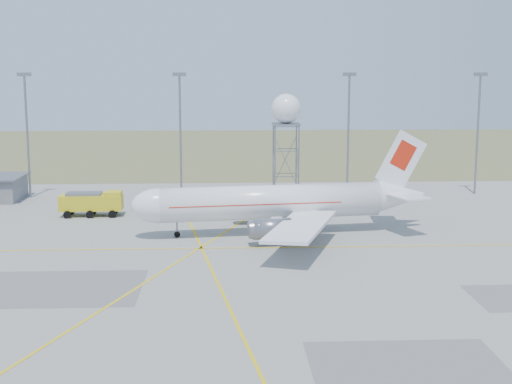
{
  "coord_description": "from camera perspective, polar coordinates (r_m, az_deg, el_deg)",
  "views": [
    {
      "loc": [
        -3.09,
        -52.16,
        20.71
      ],
      "look_at": [
        1.3,
        40.0,
        5.03
      ],
      "focal_mm": 50.0,
      "sensor_mm": 36.0,
      "label": 1
    }
  ],
  "objects": [
    {
      "name": "ground",
      "position": [
        56.21,
        0.63,
        -11.98
      ],
      "size": [
        400.0,
        400.0,
        0.0
      ],
      "primitive_type": "plane",
      "color": "gray",
      "rests_on": "ground"
    },
    {
      "name": "grass_strip",
      "position": [
        193.3,
        -1.8,
        3.49
      ],
      "size": [
        400.0,
        120.0,
        0.03
      ],
      "primitive_type": "cube",
      "color": "#586035",
      "rests_on": "ground"
    },
    {
      "name": "mast_a",
      "position": [
        122.7,
        -17.87,
        5.14
      ],
      "size": [
        2.2,
        0.5,
        20.5
      ],
      "color": "slate",
      "rests_on": "ground"
    },
    {
      "name": "mast_b",
      "position": [
        118.68,
        -6.08,
        5.42
      ],
      "size": [
        2.2,
        0.5,
        20.5
      ],
      "color": "slate",
      "rests_on": "ground"
    },
    {
      "name": "mast_c",
      "position": [
        120.34,
        7.41,
        5.45
      ],
      "size": [
        2.2,
        0.5,
        20.5
      ],
      "color": "slate",
      "rests_on": "ground"
    },
    {
      "name": "mast_d",
      "position": [
        126.07,
        17.35,
        5.28
      ],
      "size": [
        2.2,
        0.5,
        20.5
      ],
      "color": "slate",
      "rests_on": "ground"
    },
    {
      "name": "airliner_main",
      "position": [
        91.47,
        1.58,
        -0.86
      ],
      "size": [
        38.69,
        37.35,
        13.17
      ],
      "rotation": [
        0.0,
        0.0,
        3.27
      ],
      "color": "white",
      "rests_on": "ground"
    },
    {
      "name": "radar_tower",
      "position": [
        115.11,
        2.41,
        4.12
      ],
      "size": [
        4.74,
        4.74,
        17.17
      ],
      "color": "slate",
      "rests_on": "ground"
    },
    {
      "name": "fire_truck",
      "position": [
        105.6,
        -12.9,
        -0.96
      ],
      "size": [
        8.98,
        3.7,
        3.57
      ],
      "rotation": [
        0.0,
        0.0,
        0.02
      ],
      "color": "gold",
      "rests_on": "ground"
    }
  ]
}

